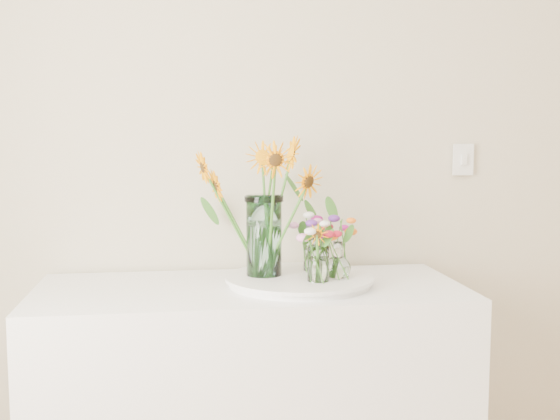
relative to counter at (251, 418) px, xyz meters
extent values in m
cube|color=white|center=(0.00, 0.00, 0.00)|extent=(1.40, 0.60, 0.90)
cylinder|color=white|center=(0.16, -0.01, 0.46)|extent=(0.47, 0.47, 0.02)
cylinder|color=#A4DBDA|center=(0.05, 0.03, 0.61)|extent=(0.13, 0.13, 0.27)
cylinder|color=white|center=(0.21, -0.09, 0.53)|extent=(0.09, 0.09, 0.12)
cylinder|color=white|center=(0.23, 0.09, 0.54)|extent=(0.09, 0.09, 0.12)
camera|label=1|loc=(-0.22, -2.25, 0.95)|focal=45.00mm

